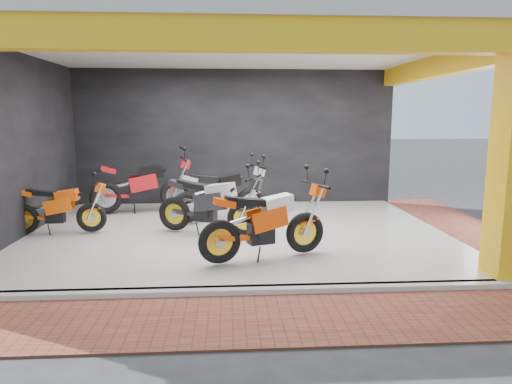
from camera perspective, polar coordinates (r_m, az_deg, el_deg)
ground at (r=7.13m, az=-1.98°, el=-9.62°), size 80.00×80.00×0.00m
showroom_floor at (r=9.03m, az=-2.36°, el=-5.18°), size 8.00×6.00×0.10m
showroom_ceiling at (r=8.83m, az=-2.52°, el=17.72°), size 8.40×6.40×0.20m
back_wall at (r=11.85m, az=-2.76°, el=6.64°), size 8.20×0.20×3.50m
left_wall at (r=9.59m, az=-27.84°, el=4.90°), size 0.20×6.20×3.50m
header_beam_front at (r=5.82m, az=-1.87°, el=19.07°), size 8.40×0.30×0.40m
header_beam_right at (r=9.73m, az=22.60°, el=14.48°), size 0.30×6.40×0.40m
floor_kerb at (r=6.15m, az=-1.70°, el=-12.28°), size 8.00×0.20×0.10m
paver_front at (r=5.45m, az=-1.40°, el=-15.65°), size 9.00×1.40×0.03m
paver_right at (r=10.32m, az=25.45°, el=-4.44°), size 1.40×7.00×0.03m
moto_hero at (r=7.41m, az=6.17°, el=-2.62°), size 2.39×1.52×1.37m
moto_row_a at (r=8.37m, az=-1.51°, el=-1.23°), size 2.37×1.59×1.36m
moto_row_b at (r=9.99m, az=-0.74°, el=0.55°), size 2.38×1.58×1.37m
moto_row_c at (r=9.27m, az=-19.96°, el=-1.34°), size 1.95×0.81×1.17m
moto_row_d at (r=10.93m, az=-10.07°, el=1.48°), size 2.56×1.36×1.48m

